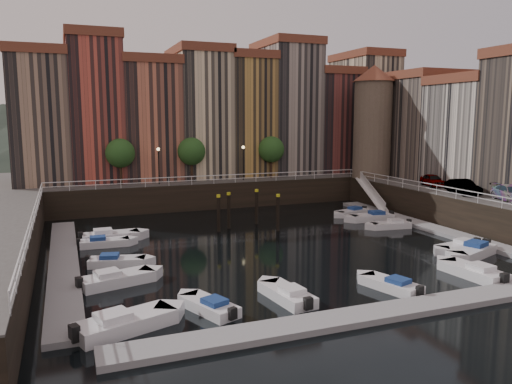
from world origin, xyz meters
name	(u,v)px	position (x,y,z in m)	size (l,w,h in m)	color
ground	(267,242)	(0.00, 0.00, 0.00)	(200.00, 200.00, 0.00)	black
quay_far	(193,186)	(0.00, 26.00, 1.50)	(80.00, 20.00, 3.00)	black
dock_left	(64,263)	(-16.20, -1.00, 0.17)	(2.00, 28.00, 0.35)	gray
dock_right	(429,227)	(16.20, -1.00, 0.17)	(2.00, 28.00, 0.35)	gray
dock_near	(388,312)	(0.00, -17.00, 0.17)	(30.00, 2.00, 0.35)	gray
mountains	(127,126)	(1.72, 110.00, 7.92)	(145.00, 100.00, 18.00)	#2D382D
far_terrace	(222,114)	(3.31, 23.50, 10.95)	(48.70, 10.30, 17.50)	#9A7A62
right_terrace	(480,126)	(26.50, 3.80, 9.56)	(9.30, 24.30, 14.00)	#736357
corner_tower	(373,120)	(20.00, 14.50, 10.19)	(5.20, 5.20, 13.80)	#6B5B4C
promenade_trees	(197,151)	(-1.33, 18.20, 6.58)	(21.20, 3.20, 5.20)	black
street_lamps	(202,158)	(-1.00, 17.20, 5.90)	(10.36, 0.36, 4.18)	black
railings	(247,190)	(0.00, 4.88, 3.79)	(36.08, 34.04, 0.52)	white
gangway	(371,192)	(17.10, 10.00, 1.92)	(2.78, 8.32, 3.73)	white
mooring_pilings	(246,212)	(0.02, 5.45, 1.65)	(5.58, 3.99, 3.78)	black
boat_left_0	(124,324)	(-13.46, -14.04, 0.40)	(5.33, 3.42, 1.20)	silver
boat_left_1	(115,279)	(-13.16, -6.79, 0.37)	(4.95, 2.85, 1.11)	silver
boat_left_2	(116,261)	(-12.72, -2.54, 0.32)	(4.26, 2.42, 0.95)	silver
boat_left_3	(103,243)	(-13.14, 3.43, 0.32)	(4.16, 1.67, 0.95)	silver
boat_left_4	(109,236)	(-12.50, 5.20, 0.39)	(5.05, 1.97, 1.15)	silver
boat_right_0	(473,251)	(12.92, -9.78, 0.39)	(5.13, 3.37, 1.16)	silver
boat_right_1	(460,247)	(13.10, -8.30, 0.34)	(4.45, 2.20, 1.00)	silver
boat_right_2	(391,225)	(13.08, 0.63, 0.32)	(4.16, 1.93, 0.94)	silver
boat_right_3	(372,217)	(13.38, 4.21, 0.36)	(4.76, 2.16, 1.07)	silver
boat_right_4	(352,212)	(13.04, 7.49, 0.32)	(4.24, 2.50, 0.95)	silver
boat_near_0	(210,306)	(-8.79, -13.18, 0.32)	(2.80, 4.16, 0.94)	silver
boat_near_1	(288,295)	(-4.12, -13.14, 0.34)	(2.13, 4.53, 1.02)	silver
boat_near_2	(392,285)	(2.58, -13.86, 0.32)	(2.56, 4.25, 0.95)	silver
boat_near_3	(474,272)	(9.16, -13.76, 0.37)	(2.12, 4.88, 1.10)	silver
car_a	(433,181)	(21.36, 4.84, 3.66)	(1.56, 3.87, 1.32)	gray
car_b	(463,188)	(20.18, -0.86, 3.72)	(1.52, 4.37, 1.44)	gray
car_c	(512,194)	(21.24, -5.54, 3.70)	(1.97, 4.84, 1.40)	gray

